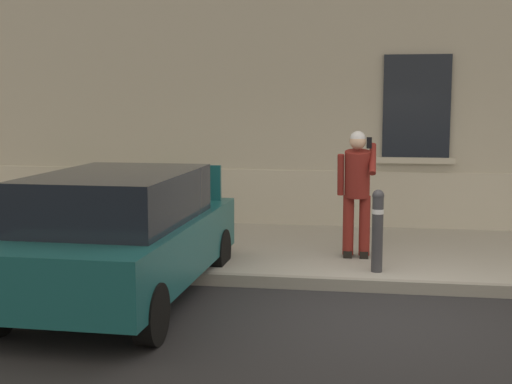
% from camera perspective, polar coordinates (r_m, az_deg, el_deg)
% --- Properties ---
extents(ground_plane, '(80.00, 80.00, 0.00)m').
position_cam_1_polar(ground_plane, '(7.77, 10.02, -9.83)').
color(ground_plane, '#232326').
extents(sidewalk, '(24.00, 3.60, 0.15)m').
position_cam_1_polar(sidewalk, '(10.47, 9.80, -4.91)').
color(sidewalk, '#99968E').
rests_on(sidewalk, ground).
extents(curb_edge, '(24.00, 0.12, 0.15)m').
position_cam_1_polar(curb_edge, '(8.66, 9.94, -7.52)').
color(curb_edge, gray).
rests_on(curb_edge, ground).
extents(building_facade, '(24.00, 1.52, 7.50)m').
position_cam_1_polar(building_facade, '(12.80, 10.09, 13.76)').
color(building_facade, '#B2AD9E').
rests_on(building_facade, ground).
extents(hatchback_car_teal, '(1.86, 4.10, 1.50)m').
position_cam_1_polar(hatchback_car_teal, '(8.17, -10.79, -3.31)').
color(hatchback_car_teal, '#165156').
rests_on(hatchback_car_teal, ground).
extents(bollard_near_person, '(0.15, 0.15, 1.04)m').
position_cam_1_polar(bollard_near_person, '(8.92, 9.84, -2.88)').
color(bollard_near_person, '#333338').
rests_on(bollard_near_person, sidewalk).
extents(person_on_phone, '(0.51, 0.50, 1.74)m').
position_cam_1_polar(person_on_phone, '(9.57, 8.20, 0.49)').
color(person_on_phone, maroon).
rests_on(person_on_phone, sidewalk).
extents(planter_terracotta, '(0.44, 0.44, 0.86)m').
position_cam_1_polar(planter_terracotta, '(12.71, -15.71, -0.48)').
color(planter_terracotta, '#B25B38').
rests_on(planter_terracotta, sidewalk).
extents(planter_charcoal, '(0.44, 0.44, 0.86)m').
position_cam_1_polar(planter_charcoal, '(12.26, -7.59, -0.54)').
color(planter_charcoal, '#2D2D30').
rests_on(planter_charcoal, sidewalk).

